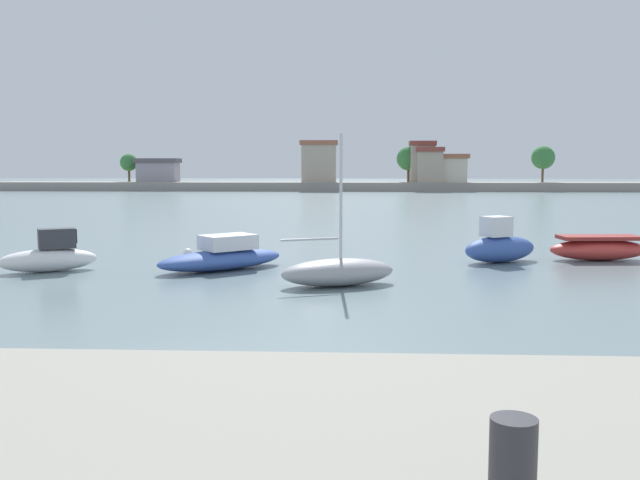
{
  "coord_description": "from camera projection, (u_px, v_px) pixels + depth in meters",
  "views": [
    {
      "loc": [
        3.54,
        -11.61,
        3.98
      ],
      "look_at": [
        2.28,
        14.25,
        1.19
      ],
      "focal_mm": 38.96,
      "sensor_mm": 36.0,
      "label": 1
    }
  ],
  "objects": [
    {
      "name": "moored_boat_1",
      "position": [
        50.0,
        257.0,
        26.05
      ],
      "size": [
        3.66,
        2.76,
        1.61
      ],
      "rotation": [
        0.0,
        0.0,
        0.52
      ],
      "color": "white",
      "rests_on": "ground"
    },
    {
      "name": "moored_boat_3",
      "position": [
        338.0,
        272.0,
        22.98
      ],
      "size": [
        4.21,
        2.9,
        5.01
      ],
      "rotation": [
        0.0,
        0.0,
        0.38
      ],
      "color": "#9E9EA3",
      "rests_on": "ground"
    },
    {
      "name": "mooring_buoy_0",
      "position": [
        188.0,
        253.0,
        30.24
      ],
      "size": [
        0.38,
        0.38,
        0.38
      ],
      "primitive_type": "sphere",
      "color": "white",
      "rests_on": "ground"
    },
    {
      "name": "ground_plane",
      "position": [
        150.0,
        394.0,
        12.13
      ],
      "size": [
        400.0,
        400.0,
        0.0
      ],
      "primitive_type": "plane",
      "color": "slate"
    },
    {
      "name": "moored_boat_4",
      "position": [
        500.0,
        246.0,
        28.56
      ],
      "size": [
        3.72,
        2.98,
        1.9
      ],
      "rotation": [
        0.0,
        0.0,
        0.53
      ],
      "color": "#3856A8",
      "rests_on": "ground"
    },
    {
      "name": "distant_shoreline",
      "position": [
        351.0,
        178.0,
        109.84
      ],
      "size": [
        107.54,
        8.66,
        7.87
      ],
      "color": "gray",
      "rests_on": "ground"
    },
    {
      "name": "moored_boat_2",
      "position": [
        223.0,
        257.0,
        26.53
      ],
      "size": [
        5.16,
        4.82,
        1.33
      ],
      "rotation": [
        0.0,
        0.0,
        0.72
      ],
      "color": "#3856A8",
      "rests_on": "ground"
    },
    {
      "name": "mooring_bollard",
      "position": [
        512.0,
        473.0,
        3.44
      ],
      "size": [
        0.24,
        0.24,
        0.57
      ],
      "primitive_type": "cylinder",
      "color": "#2D2D33",
      "rests_on": "seawall_embankment"
    },
    {
      "name": "moored_boat_5",
      "position": [
        599.0,
        248.0,
        29.19
      ],
      "size": [
        4.25,
        1.85,
        1.04
      ],
      "rotation": [
        0.0,
        0.0,
        0.08
      ],
      "color": "#C63833",
      "rests_on": "ground"
    }
  ]
}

